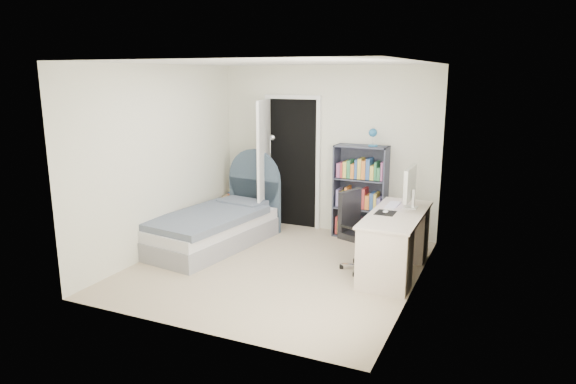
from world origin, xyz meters
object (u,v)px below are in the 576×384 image
at_px(office_chair, 357,227).
at_px(nightstand, 236,200).
at_px(floor_lamp, 271,191).
at_px(bed, 217,225).
at_px(bookcase, 361,196).
at_px(desk, 396,240).

bearing_deg(office_chair, nightstand, 152.82).
height_order(nightstand, floor_lamp, floor_lamp).
bearing_deg(floor_lamp, office_chair, -32.93).
relative_size(bed, floor_lamp, 1.45).
bearing_deg(floor_lamp, bed, -109.26).
height_order(bed, nightstand, bed).
distance_m(floor_lamp, bookcase, 1.40).
distance_m(bed, floor_lamp, 1.14).
bearing_deg(office_chair, floor_lamp, 147.07).
bearing_deg(floor_lamp, desk, -25.48).
xyz_separation_m(nightstand, bookcase, (2.10, 0.01, 0.28)).
bearing_deg(bed, desk, -0.03).
bearing_deg(bookcase, floor_lamp, -174.04).
relative_size(nightstand, bookcase, 0.33).
distance_m(nightstand, floor_lamp, 0.76).
height_order(bookcase, desk, bookcase).
relative_size(nightstand, floor_lamp, 0.36).
bearing_deg(desk, floor_lamp, 154.52).
height_order(bed, desk, desk).
bearing_deg(bed, floor_lamp, 70.74).
bearing_deg(desk, office_chair, -171.81).
distance_m(nightstand, office_chair, 2.72).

